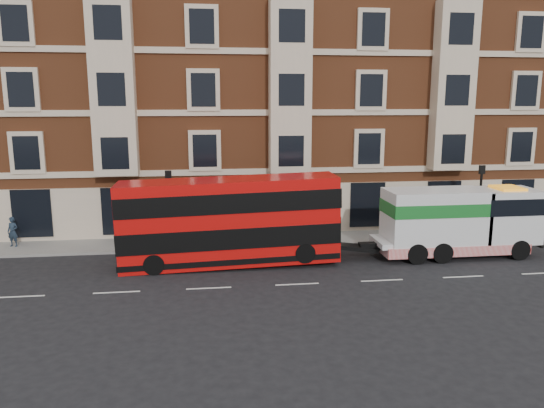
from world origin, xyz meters
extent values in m
plane|color=black|center=(0.00, 0.00, 0.00)|extent=(120.00, 120.00, 0.00)
cube|color=slate|center=(0.00, 7.50, 0.07)|extent=(90.00, 3.00, 0.15)
cube|color=brown|center=(0.50, 15.00, 9.00)|extent=(45.00, 12.00, 18.00)
cylinder|color=black|center=(-6.00, 6.20, 2.15)|extent=(0.14, 0.14, 4.00)
cube|color=black|center=(-6.00, 6.20, 4.25)|extent=(0.35, 0.15, 0.50)
cylinder|color=black|center=(12.00, 6.20, 2.15)|extent=(0.14, 0.14, 4.00)
cube|color=black|center=(12.00, 6.20, 4.25)|extent=(0.35, 0.15, 0.50)
cube|color=red|center=(-2.89, 3.32, 2.28)|extent=(10.85, 2.42, 4.26)
cube|color=black|center=(-2.89, 3.32, 1.65)|extent=(10.89, 2.48, 1.02)
cube|color=black|center=(-2.89, 3.32, 3.39)|extent=(10.89, 2.48, 0.97)
cylinder|color=black|center=(-6.57, 2.23, 0.50)|extent=(1.01, 0.31, 1.01)
cylinder|color=black|center=(-6.57, 4.42, 0.50)|extent=(1.01, 0.31, 1.01)
cylinder|color=black|center=(0.79, 2.23, 0.79)|extent=(1.01, 0.31, 1.01)
cylinder|color=black|center=(0.79, 4.42, 0.79)|extent=(1.01, 0.31, 1.01)
cube|color=silver|center=(9.11, 3.32, 0.92)|extent=(8.72, 2.23, 0.29)
cube|color=silver|center=(11.92, 3.32, 2.18)|extent=(3.10, 2.42, 2.81)
cube|color=silver|center=(7.95, 3.32, 2.23)|extent=(5.23, 2.42, 2.81)
cube|color=#176B24|center=(7.95, 3.32, 2.71)|extent=(5.28, 2.46, 0.68)
cube|color=red|center=(8.91, 3.32, 0.58)|extent=(7.75, 2.48, 0.53)
cylinder|color=black|center=(12.21, 2.23, 0.53)|extent=(1.07, 0.34, 1.07)
cylinder|color=black|center=(12.21, 4.42, 0.53)|extent=(1.07, 0.34, 1.07)
cylinder|color=black|center=(7.95, 2.23, 0.53)|extent=(1.07, 0.39, 1.07)
cylinder|color=black|center=(7.95, 4.42, 0.53)|extent=(1.07, 0.39, 1.07)
cylinder|color=black|center=(6.59, 2.23, 0.53)|extent=(1.07, 0.39, 1.07)
cylinder|color=black|center=(6.59, 4.42, 0.53)|extent=(1.07, 0.39, 1.07)
imported|color=#1D2B3A|center=(-14.79, 7.78, 1.00)|extent=(0.71, 0.56, 1.69)
camera|label=1|loc=(-4.09, -22.60, 8.28)|focal=35.00mm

